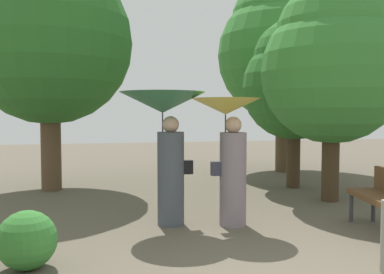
{
  "coord_description": "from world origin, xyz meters",
  "views": [
    {
      "loc": [
        -1.54,
        -2.98,
        1.64
      ],
      "look_at": [
        0.0,
        3.55,
        1.25
      ],
      "focal_mm": 39.78,
      "sensor_mm": 36.0,
      "label": 1
    }
  ],
  "objects": [
    {
      "name": "bush_path_left",
      "position": [
        -2.21,
        1.64,
        0.31
      ],
      "size": [
        0.62,
        0.62,
        0.62
      ],
      "primitive_type": "sphere",
      "color": "#387F33",
      "rests_on": "ground"
    },
    {
      "name": "tree_near_left",
      "position": [
        -2.38,
        6.35,
        3.37
      ],
      "size": [
        3.44,
        3.44,
        5.31
      ],
      "color": "brown",
      "rests_on": "ground"
    },
    {
      "name": "person_right",
      "position": [
        0.37,
        2.81,
        1.24
      ],
      "size": [
        0.99,
        0.99,
        1.84
      ],
      "rotation": [
        0.0,
        0.0,
        1.55
      ],
      "color": "gray",
      "rests_on": "ground"
    },
    {
      "name": "tree_mid_right",
      "position": [
        2.73,
        5.48,
        2.35
      ],
      "size": [
        2.25,
        2.25,
        3.65
      ],
      "color": "#42301E",
      "rests_on": "ground"
    },
    {
      "name": "tree_near_right",
      "position": [
        2.74,
        4.02,
        2.57
      ],
      "size": [
        2.59,
        2.59,
        4.03
      ],
      "color": "#42301E",
      "rests_on": "ground"
    },
    {
      "name": "person_left",
      "position": [
        -0.51,
        3.05,
        1.44
      ],
      "size": [
        1.23,
        1.23,
        1.93
      ],
      "rotation": [
        0.0,
        0.0,
        1.55
      ],
      "color": "#474C56",
      "rests_on": "ground"
    },
    {
      "name": "tree_far_back",
      "position": [
        3.61,
        7.85,
        3.47
      ],
      "size": [
        3.63,
        3.63,
        5.5
      ],
      "color": "brown",
      "rests_on": "ground"
    }
  ]
}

